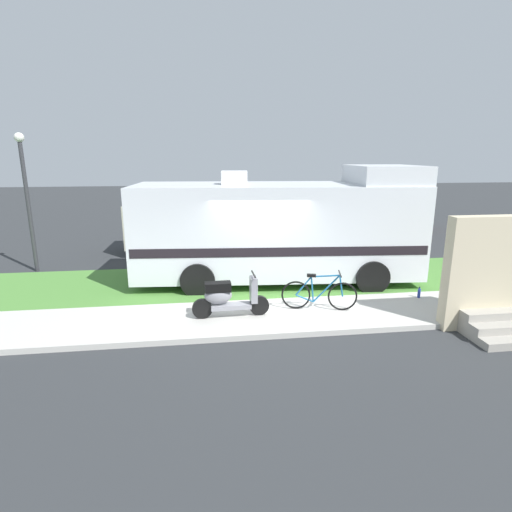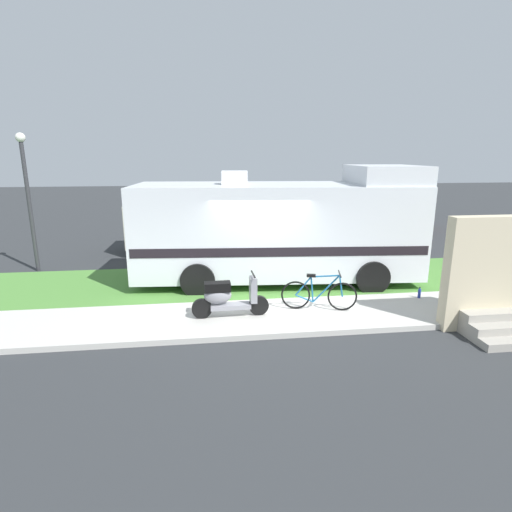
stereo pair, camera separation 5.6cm
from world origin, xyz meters
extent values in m
plane|color=#2D3033|center=(0.00, 0.00, 0.00)|extent=(80.00, 80.00, 0.00)
cube|color=beige|center=(0.00, -1.20, 0.06)|extent=(24.00, 2.00, 0.12)
cube|color=#4C8438|center=(0.00, 1.50, 0.04)|extent=(24.00, 3.40, 0.08)
cube|color=silver|center=(0.66, 1.57, 1.55)|extent=(7.99, 3.12, 2.50)
cube|color=silver|center=(3.66, 1.34, 3.05)|extent=(1.98, 2.52, 0.50)
cube|color=black|center=(0.66, 1.57, 1.18)|extent=(7.84, 3.12, 0.24)
cube|color=black|center=(4.53, 1.27, 1.99)|extent=(0.25, 2.13, 0.90)
cube|color=silver|center=(-0.51, 1.66, 2.98)|extent=(0.75, 0.65, 0.36)
cylinder|color=black|center=(3.17, 2.58, 0.45)|extent=(0.92, 0.35, 0.90)
cylinder|color=black|center=(2.98, 0.18, 0.45)|extent=(0.92, 0.35, 0.90)
cylinder|color=black|center=(-1.39, 2.94, 0.45)|extent=(0.92, 0.35, 0.90)
cylinder|color=black|center=(-1.58, 0.54, 0.45)|extent=(0.92, 0.35, 0.90)
cylinder|color=black|center=(-0.23, -1.17, 0.34)|extent=(0.44, 0.11, 0.44)
cylinder|color=black|center=(-1.48, -1.20, 0.34)|extent=(0.44, 0.11, 0.44)
cube|color=gray|center=(-0.85, -1.19, 0.36)|extent=(0.89, 0.30, 0.10)
cube|color=black|center=(-1.13, -1.19, 0.82)|extent=(0.57, 0.27, 0.20)
ellipsoid|color=gray|center=(-1.13, -1.19, 0.62)|extent=(0.61, 0.31, 0.36)
cube|color=gray|center=(-0.35, -1.17, 0.72)|extent=(0.15, 0.32, 0.56)
cylinder|color=black|center=(-0.35, -1.17, 1.07)|extent=(0.05, 0.50, 0.04)
sphere|color=white|center=(-0.35, -1.17, 0.90)|extent=(0.12, 0.12, 0.12)
torus|color=black|center=(1.70, -1.16, 0.45)|extent=(0.66, 0.19, 0.67)
torus|color=black|center=(0.66, -0.93, 0.45)|extent=(0.66, 0.19, 0.67)
cylinder|color=#1E6699|center=(1.33, -1.08, 0.63)|extent=(0.59, 0.17, 0.67)
cylinder|color=#1E6699|center=(1.02, -1.01, 0.60)|extent=(0.10, 0.06, 0.60)
cylinder|color=#1E6699|center=(1.30, -1.07, 0.93)|extent=(0.63, 0.18, 0.09)
cylinder|color=#1E6699|center=(0.86, -0.97, 0.38)|extent=(0.41, 0.13, 0.18)
cylinder|color=#1E6699|center=(0.83, -0.97, 0.68)|extent=(0.37, 0.12, 0.47)
cylinder|color=#1E6699|center=(1.65, -1.15, 0.70)|extent=(0.13, 0.06, 0.51)
cube|color=black|center=(0.99, -1.00, 0.93)|extent=(0.22, 0.14, 0.06)
cylinder|color=black|center=(1.61, -1.14, 0.99)|extent=(0.14, 0.51, 0.03)
cube|color=#B7B29E|center=(-2.95, 5.82, 1.06)|extent=(2.47, 2.09, 1.57)
cube|color=black|center=(-2.95, 5.82, 1.55)|extent=(2.35, 2.11, 0.44)
cube|color=#B7B29E|center=(-0.24, 5.77, 0.65)|extent=(3.01, 2.10, 0.74)
cylinder|color=black|center=(-3.15, 4.84, 0.38)|extent=(0.76, 0.25, 0.76)
cylinder|color=black|center=(-3.12, 6.81, 0.38)|extent=(0.76, 0.25, 0.76)
cylinder|color=black|center=(0.09, 4.78, 0.38)|extent=(0.76, 0.25, 0.76)
cylinder|color=black|center=(0.13, 6.75, 0.38)|extent=(0.76, 0.25, 0.76)
cube|color=maroon|center=(5.34, 9.53, 1.00)|extent=(2.39, 2.05, 1.44)
cube|color=black|center=(5.34, 9.53, 1.42)|extent=(2.27, 2.07, 0.44)
cube|color=maroon|center=(7.94, 9.46, 0.69)|extent=(2.91, 2.06, 0.82)
cylinder|color=black|center=(5.13, 8.58, 0.38)|extent=(0.77, 0.26, 0.76)
cylinder|color=black|center=(5.18, 10.49, 0.38)|extent=(0.77, 0.26, 0.76)
cylinder|color=black|center=(8.25, 8.50, 0.38)|extent=(0.77, 0.26, 0.76)
cylinder|color=black|center=(8.30, 10.41, 0.38)|extent=(0.77, 0.26, 0.76)
cube|color=#9E998E|center=(4.50, -2.80, 0.08)|extent=(1.40, 0.96, 0.16)
cube|color=#9E998E|center=(4.50, -2.64, 0.24)|extent=(1.40, 0.64, 0.16)
cube|color=#9E998E|center=(4.50, -2.48, 0.40)|extent=(1.40, 0.32, 0.16)
cube|color=beige|center=(4.50, -2.17, 1.20)|extent=(2.00, 0.30, 2.40)
cylinder|color=navy|center=(3.89, -0.60, 0.23)|extent=(0.07, 0.07, 0.22)
cylinder|color=navy|center=(3.89, -0.60, 0.37)|extent=(0.03, 0.03, 0.04)
cylinder|color=black|center=(3.89, -0.60, 0.39)|extent=(0.04, 0.04, 0.02)
cylinder|color=#333338|center=(-6.66, 3.60, 1.98)|extent=(0.12, 0.12, 3.96)
sphere|color=silver|center=(-6.66, 3.60, 4.08)|extent=(0.28, 0.28, 0.28)
camera|label=1|loc=(-1.41, -9.51, 3.59)|focal=28.31mm
camera|label=2|loc=(-1.36, -9.51, 3.59)|focal=28.31mm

